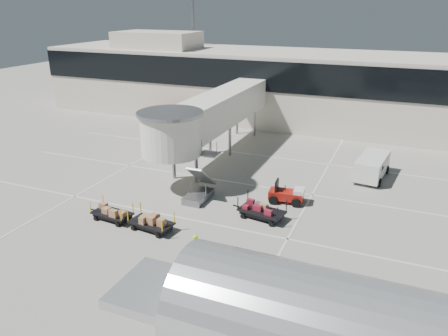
{
  "coord_description": "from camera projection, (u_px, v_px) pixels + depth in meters",
  "views": [
    {
      "loc": [
        11.35,
        -20.66,
        13.27
      ],
      "look_at": [
        -0.15,
        6.8,
        2.0
      ],
      "focal_mm": 35.0,
      "sensor_mm": 36.0,
      "label": 1
    }
  ],
  "objects": [
    {
      "name": "box_cart_near",
      "position": [
        152.0,
        222.0,
        27.07
      ],
      "size": [
        3.46,
        1.7,
        1.33
      ],
      "rotation": [
        0.0,
        0.0,
        -0.12
      ],
      "color": "black",
      "rests_on": "ground"
    },
    {
      "name": "belt_loader",
      "position": [
        168.0,
        119.0,
        49.87
      ],
      "size": [
        4.59,
        2.18,
        2.14
      ],
      "rotation": [
        0.0,
        0.0,
        0.11
      ],
      "color": "maroon",
      "rests_on": "ground"
    },
    {
      "name": "jet_bridge",
      "position": [
        207.0,
        116.0,
        37.12
      ],
      "size": [
        5.7,
        20.4,
        6.03
      ],
      "color": "silver",
      "rests_on": "ground"
    },
    {
      "name": "minivan",
      "position": [
        372.0,
        164.0,
        35.16
      ],
      "size": [
        2.58,
        4.99,
        1.81
      ],
      "rotation": [
        0.0,
        0.0,
        -0.12
      ],
      "color": "silver",
      "rests_on": "ground"
    },
    {
      "name": "box_cart_far",
      "position": [
        111.0,
        213.0,
        28.32
      ],
      "size": [
        3.29,
        1.54,
        1.27
      ],
      "rotation": [
        0.0,
        0.0,
        -0.09
      ],
      "color": "black",
      "rests_on": "ground"
    },
    {
      "name": "lane_markings",
      "position": [
        230.0,
        180.0,
        34.91
      ],
      "size": [
        40.0,
        30.0,
        0.02
      ],
      "color": "silver",
      "rests_on": "ground"
    },
    {
      "name": "ground_worker",
      "position": [
        196.0,
        250.0,
        23.29
      ],
      "size": [
        0.68,
        0.47,
        1.8
      ],
      "primitive_type": "imported",
      "rotation": [
        0.0,
        0.0,
        0.07
      ],
      "color": "#97ED18",
      "rests_on": "ground"
    },
    {
      "name": "ground",
      "position": [
        183.0,
        235.0,
        26.62
      ],
      "size": [
        140.0,
        140.0,
        0.0
      ],
      "primitive_type": "plane",
      "color": "gray",
      "rests_on": "ground"
    },
    {
      "name": "suitcase_cart",
      "position": [
        262.0,
        212.0,
        28.45
      ],
      "size": [
        3.75,
        1.96,
        1.44
      ],
      "rotation": [
        0.0,
        0.0,
        -0.17
      ],
      "color": "black",
      "rests_on": "ground"
    },
    {
      "name": "baggage_tug",
      "position": [
        287.0,
        195.0,
        30.85
      ],
      "size": [
        2.55,
        1.76,
        1.6
      ],
      "rotation": [
        0.0,
        0.0,
        0.1
      ],
      "color": "maroon",
      "rests_on": "ground"
    },
    {
      "name": "terminal",
      "position": [
        299.0,
        87.0,
        51.12
      ],
      "size": [
        64.0,
        12.11,
        15.2
      ],
      "color": "beige",
      "rests_on": "ground"
    }
  ]
}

